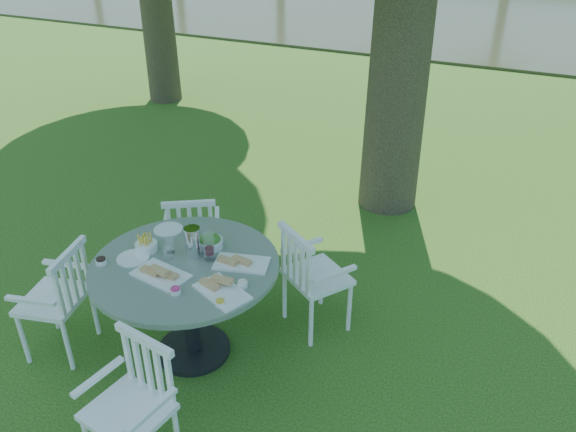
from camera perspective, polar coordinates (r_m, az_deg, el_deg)
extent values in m
plane|color=#1C420D|center=(4.81, -1.05, -9.92)|extent=(140.00, 140.00, 0.00)
cylinder|color=black|center=(4.52, -9.54, -13.19)|extent=(0.56, 0.56, 0.04)
cylinder|color=black|center=(4.27, -9.97, -9.31)|extent=(0.12, 0.12, 0.74)
cylinder|color=slate|center=(4.04, -10.44, -4.97)|extent=(1.33, 1.33, 0.04)
cylinder|color=white|center=(4.54, 6.25, -9.22)|extent=(0.04, 0.04, 0.45)
cylinder|color=white|center=(4.80, 3.40, -6.69)|extent=(0.04, 0.04, 0.45)
cylinder|color=white|center=(4.38, 2.36, -10.78)|extent=(0.04, 0.04, 0.45)
cylinder|color=white|center=(4.64, -0.35, -8.04)|extent=(0.04, 0.04, 0.45)
cube|color=white|center=(4.44, 2.99, -6.13)|extent=(0.62, 0.61, 0.04)
cube|color=white|center=(4.23, 0.78, -4.61)|extent=(0.41, 0.29, 0.46)
cylinder|color=white|center=(5.34, -7.28, -2.90)|extent=(0.03, 0.03, 0.43)
cylinder|color=white|center=(5.37, -11.40, -3.12)|extent=(0.03, 0.03, 0.43)
cylinder|color=white|center=(5.05, -7.26, -4.99)|extent=(0.03, 0.03, 0.43)
cylinder|color=white|center=(5.08, -11.64, -5.21)|extent=(0.03, 0.03, 0.43)
cube|color=white|center=(5.08, -9.61, -1.80)|extent=(0.59, 0.58, 0.04)
cube|color=white|center=(4.81, -9.88, -0.92)|extent=(0.40, 0.27, 0.44)
cylinder|color=white|center=(4.91, -22.76, -8.40)|extent=(0.04, 0.04, 0.45)
cylinder|color=white|center=(4.67, -25.31, -11.23)|extent=(0.04, 0.04, 0.45)
cylinder|color=white|center=(4.74, -19.07, -9.13)|extent=(0.04, 0.04, 0.45)
cylinder|color=white|center=(4.48, -21.49, -12.14)|extent=(0.04, 0.04, 0.45)
cube|color=white|center=(4.55, -22.73, -7.79)|extent=(0.52, 0.55, 0.04)
cube|color=white|center=(4.33, -21.03, -6.01)|extent=(0.15, 0.45, 0.46)
cylinder|color=white|center=(3.93, -15.48, -18.14)|extent=(0.03, 0.03, 0.43)
cube|color=white|center=(3.58, -15.97, -18.58)|extent=(0.50, 0.47, 0.04)
cube|color=white|center=(3.51, -14.03, -14.57)|extent=(0.45, 0.10, 0.44)
cube|color=white|center=(3.93, -12.80, -5.85)|extent=(0.41, 0.28, 0.01)
cube|color=white|center=(3.70, -6.70, -7.67)|extent=(0.43, 0.35, 0.01)
cube|color=white|center=(3.96, -4.72, -4.81)|extent=(0.42, 0.31, 0.02)
cylinder|color=white|center=(4.15, -15.47, -4.14)|extent=(0.23, 0.23, 0.01)
cylinder|color=white|center=(4.44, -12.07, -1.33)|extent=(0.22, 0.22, 0.01)
cylinder|color=white|center=(4.21, -14.19, -3.04)|extent=(0.16, 0.16, 0.06)
cylinder|color=white|center=(4.16, -7.90, -2.78)|extent=(0.19, 0.19, 0.06)
cylinder|color=silver|center=(4.03, -9.64, -2.63)|extent=(0.12, 0.12, 0.23)
cylinder|color=white|center=(3.98, -8.02, -3.13)|extent=(0.08, 0.08, 0.21)
cylinder|color=white|center=(4.13, -11.91, -3.00)|extent=(0.06, 0.06, 0.11)
cylinder|color=white|center=(4.06, -12.11, -3.75)|extent=(0.06, 0.06, 0.10)
cylinder|color=white|center=(3.74, -11.36, -7.51)|extent=(0.07, 0.07, 0.03)
cylinder|color=white|center=(3.60, -6.90, -8.81)|extent=(0.07, 0.07, 0.03)
cylinder|color=white|center=(3.74, -4.65, -6.94)|extent=(0.07, 0.07, 0.03)
cylinder|color=white|center=(4.16, -18.43, -4.42)|extent=(0.08, 0.08, 0.03)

